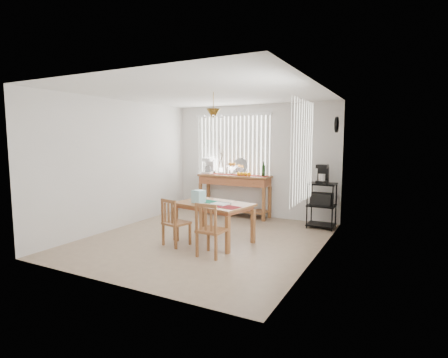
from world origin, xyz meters
The scene contains 10 objects.
ground centered at (0.00, 0.00, -0.01)m, with size 4.00×4.50×0.01m, color #A0866C.
room_shell centered at (0.00, 0.02, 1.69)m, with size 4.20×4.70×2.70m.
sideboard centered at (-0.36, 1.99, 0.73)m, with size 1.74×0.49×0.98m.
sideboard_items centered at (-0.64, 2.00, 1.13)m, with size 1.65×0.42×0.75m.
wire_cart centered at (1.69, 1.81, 0.56)m, with size 0.54×0.43×0.92m.
cart_items centered at (1.69, 1.82, 1.10)m, with size 0.22×0.26×0.38m.
dining_table centered at (0.21, -0.06, 0.61)m, with size 1.43×1.06×0.69m.
table_items centered at (0.07, -0.15, 0.78)m, with size 0.99×0.64×0.22m.
chair_left centered at (-0.26, -0.57, 0.40)m, with size 0.45×0.45×0.81m.
chair_right centered at (0.55, -0.77, 0.42)m, with size 0.40×0.40×0.85m.
Camera 1 is at (3.16, -5.32, 1.80)m, focal length 28.00 mm.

